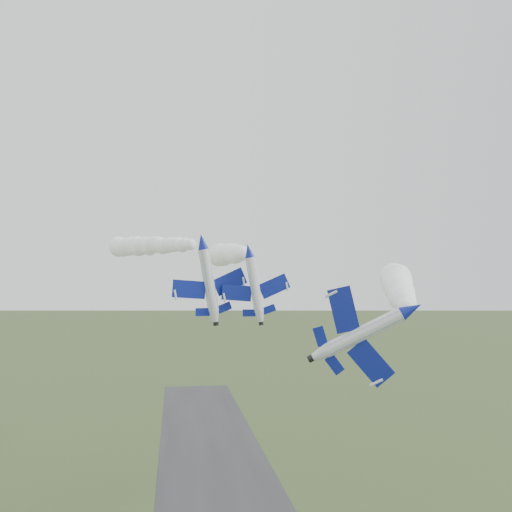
{
  "coord_description": "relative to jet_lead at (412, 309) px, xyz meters",
  "views": [
    {
      "loc": [
        -9.01,
        -66.01,
        37.95
      ],
      "look_at": [
        2.78,
        15.66,
        42.72
      ],
      "focal_mm": 40.0,
      "sensor_mm": 36.0,
      "label": 1
    }
  ],
  "objects": [
    {
      "name": "jet_pair_right",
      "position": [
        -12.54,
        29.86,
        7.73
      ],
      "size": [
        10.03,
        12.27,
        3.36
      ],
      "rotation": [
        0.0,
        -0.17,
        0.0
      ],
      "color": "silver"
    },
    {
      "name": "smoke_trail_jet_pair_left",
      "position": [
        -29.58,
        65.51,
        10.89
      ],
      "size": [
        21.11,
        65.99,
        4.68
      ],
      "primitive_type": null,
      "rotation": [
        0.0,
        0.0,
        0.25
      ],
      "color": "white"
    },
    {
      "name": "jet_lead",
      "position": [
        0.0,
        0.0,
        0.0
      ],
      "size": [
        6.37,
        12.49,
        9.41
      ],
      "rotation": [
        0.0,
        1.1,
        -0.31
      ],
      "color": "silver"
    },
    {
      "name": "jet_pair_left",
      "position": [
        -19.47,
        29.66,
        9.01
      ],
      "size": [
        11.5,
        13.65,
        3.8
      ],
      "rotation": [
        0.0,
        -0.18,
        0.25
      ],
      "color": "silver"
    },
    {
      "name": "smoke_trail_jet_pair_right",
      "position": [
        -12.18,
        66.94,
        9.38
      ],
      "size": [
        5.76,
        68.94,
        5.71
      ],
      "primitive_type": null,
      "rotation": [
        0.0,
        0.0,
        0.0
      ],
      "color": "white"
    },
    {
      "name": "smoke_trail_jet_lead",
      "position": [
        11.75,
        31.76,
        2.19
      ],
      "size": [
        24.49,
        60.83,
        5.69
      ],
      "primitive_type": null,
      "rotation": [
        0.0,
        0.0,
        -0.31
      ],
      "color": "white"
    }
  ]
}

